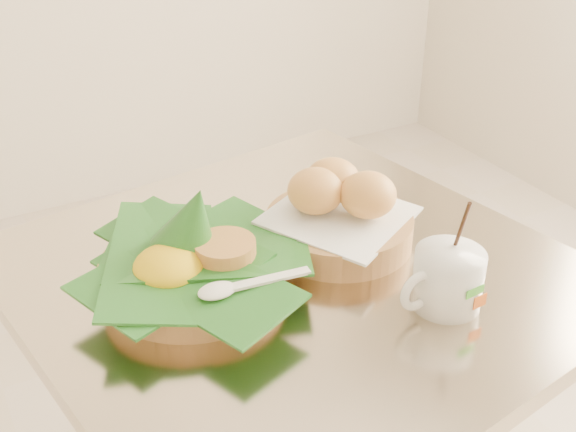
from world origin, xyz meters
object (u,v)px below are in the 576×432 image
cafe_table (294,389)px  rice_basket (192,260)px  bread_basket (339,213)px  coffee_mug (447,278)px

cafe_table → rice_basket: (-0.14, 0.03, 0.26)m
cafe_table → bread_basket: size_ratio=3.27×
rice_basket → coffee_mug: bearing=-36.1°
rice_basket → bread_basket: rice_basket is taller
cafe_table → coffee_mug: 0.33m
coffee_mug → rice_basket: bearing=143.9°
cafe_table → coffee_mug: bearing=-51.4°
bread_basket → coffee_mug: bearing=-80.4°
cafe_table → rice_basket: rice_basket is taller
cafe_table → bread_basket: bearing=22.1°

